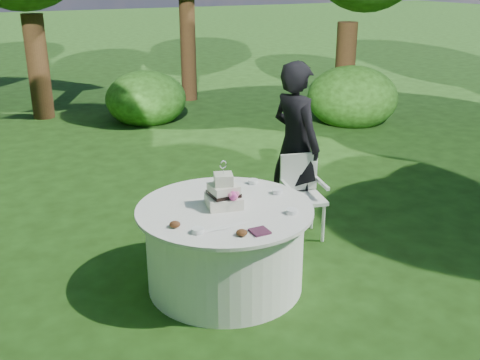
% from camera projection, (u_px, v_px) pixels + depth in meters
% --- Properties ---
extents(ground, '(80.00, 80.00, 0.00)m').
position_uv_depth(ground, '(226.00, 284.00, 5.17)').
color(ground, '#19340E').
rests_on(ground, ground).
extents(napkins, '(0.14, 0.14, 0.02)m').
position_uv_depth(napkins, '(260.00, 231.00, 4.43)').
color(napkins, '#4B2038').
rests_on(napkins, table).
extents(feather_plume, '(0.48, 0.07, 0.01)m').
position_uv_depth(feather_plume, '(223.00, 227.00, 4.51)').
color(feather_plume, white).
rests_on(feather_plume, table).
extents(guest, '(0.55, 0.74, 1.84)m').
position_uv_depth(guest, '(296.00, 145.00, 6.15)').
color(guest, black).
rests_on(guest, ground).
extents(table, '(1.56, 1.56, 0.77)m').
position_uv_depth(table, '(225.00, 246.00, 5.04)').
color(table, white).
rests_on(table, ground).
extents(cake, '(0.35, 0.35, 0.42)m').
position_uv_depth(cake, '(224.00, 194.00, 4.89)').
color(cake, silver).
rests_on(cake, table).
extents(chair, '(0.50, 0.49, 0.89)m').
position_uv_depth(chair, '(302.00, 189.00, 6.00)').
color(chair, white).
rests_on(chair, ground).
extents(votives, '(1.08, 0.88, 0.04)m').
position_uv_depth(votives, '(256.00, 202.00, 4.96)').
color(votives, white).
rests_on(votives, table).
extents(petal_cups, '(0.50, 0.47, 0.05)m').
position_uv_depth(petal_cups, '(208.00, 228.00, 4.44)').
color(petal_cups, '#562D16').
rests_on(petal_cups, table).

